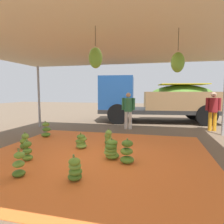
{
  "coord_description": "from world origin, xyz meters",
  "views": [
    {
      "loc": [
        1.53,
        -4.6,
        1.59
      ],
      "look_at": [
        -0.29,
        2.9,
        0.8
      ],
      "focal_mm": 31.62,
      "sensor_mm": 36.0,
      "label": 1
    }
  ],
  "objects_px": {
    "banana_bunch_3": "(46,130)",
    "banana_bunch_6": "(75,170)",
    "banana_bunch_0": "(111,150)",
    "banana_bunch_7": "(27,152)",
    "worker_1": "(213,108)",
    "banana_bunch_5": "(81,142)",
    "worker_0": "(128,108)",
    "banana_bunch_9": "(19,165)",
    "banana_bunch_2": "(108,138)",
    "cargo_truck_main": "(156,98)",
    "banana_bunch_1": "(25,142)",
    "banana_bunch_8": "(127,152)"
  },
  "relations": [
    {
      "from": "banana_bunch_3",
      "to": "banana_bunch_6",
      "type": "bearing_deg",
      "value": -50.6
    },
    {
      "from": "banana_bunch_0",
      "to": "banana_bunch_6",
      "type": "distance_m",
      "value": 1.32
    },
    {
      "from": "banana_bunch_7",
      "to": "worker_1",
      "type": "xyz_separation_m",
      "value": [
        5.06,
        4.87,
        0.71
      ]
    },
    {
      "from": "banana_bunch_0",
      "to": "banana_bunch_5",
      "type": "height_order",
      "value": "banana_bunch_0"
    },
    {
      "from": "banana_bunch_6",
      "to": "worker_0",
      "type": "relative_size",
      "value": 0.31
    },
    {
      "from": "banana_bunch_5",
      "to": "worker_0",
      "type": "xyz_separation_m",
      "value": [
        0.83,
        3.22,
        0.72
      ]
    },
    {
      "from": "banana_bunch_3",
      "to": "banana_bunch_9",
      "type": "relative_size",
      "value": 1.03
    },
    {
      "from": "banana_bunch_0",
      "to": "banana_bunch_2",
      "type": "distance_m",
      "value": 1.21
    },
    {
      "from": "banana_bunch_2",
      "to": "worker_0",
      "type": "height_order",
      "value": "worker_0"
    },
    {
      "from": "cargo_truck_main",
      "to": "worker_0",
      "type": "relative_size",
      "value": 4.09
    },
    {
      "from": "banana_bunch_3",
      "to": "banana_bunch_5",
      "type": "bearing_deg",
      "value": -30.51
    },
    {
      "from": "banana_bunch_2",
      "to": "cargo_truck_main",
      "type": "relative_size",
      "value": 0.08
    },
    {
      "from": "banana_bunch_2",
      "to": "worker_1",
      "type": "distance_m",
      "value": 4.82
    },
    {
      "from": "banana_bunch_1",
      "to": "banana_bunch_3",
      "type": "relative_size",
      "value": 0.85
    },
    {
      "from": "banana_bunch_3",
      "to": "banana_bunch_7",
      "type": "bearing_deg",
      "value": -67.44
    },
    {
      "from": "banana_bunch_6",
      "to": "banana_bunch_7",
      "type": "height_order",
      "value": "banana_bunch_7"
    },
    {
      "from": "banana_bunch_3",
      "to": "banana_bunch_8",
      "type": "bearing_deg",
      "value": -30.41
    },
    {
      "from": "banana_bunch_2",
      "to": "banana_bunch_9",
      "type": "relative_size",
      "value": 0.92
    },
    {
      "from": "banana_bunch_2",
      "to": "worker_1",
      "type": "relative_size",
      "value": 0.31
    },
    {
      "from": "banana_bunch_1",
      "to": "banana_bunch_6",
      "type": "relative_size",
      "value": 0.99
    },
    {
      "from": "banana_bunch_0",
      "to": "banana_bunch_5",
      "type": "xyz_separation_m",
      "value": [
        -1.04,
        0.67,
        -0.03
      ]
    },
    {
      "from": "banana_bunch_7",
      "to": "banana_bunch_9",
      "type": "distance_m",
      "value": 0.92
    },
    {
      "from": "banana_bunch_7",
      "to": "banana_bunch_3",
      "type": "bearing_deg",
      "value": 112.56
    },
    {
      "from": "banana_bunch_6",
      "to": "worker_1",
      "type": "xyz_separation_m",
      "value": [
        3.55,
        5.58,
        0.71
      ]
    },
    {
      "from": "banana_bunch_1",
      "to": "banana_bunch_3",
      "type": "distance_m",
      "value": 1.52
    },
    {
      "from": "banana_bunch_6",
      "to": "banana_bunch_7",
      "type": "bearing_deg",
      "value": 154.68
    },
    {
      "from": "banana_bunch_5",
      "to": "worker_1",
      "type": "distance_m",
      "value": 5.63
    },
    {
      "from": "banana_bunch_6",
      "to": "worker_0",
      "type": "bearing_deg",
      "value": 88.45
    },
    {
      "from": "banana_bunch_1",
      "to": "banana_bunch_8",
      "type": "bearing_deg",
      "value": -7.53
    },
    {
      "from": "banana_bunch_7",
      "to": "worker_0",
      "type": "relative_size",
      "value": 0.32
    },
    {
      "from": "cargo_truck_main",
      "to": "banana_bunch_3",
      "type": "bearing_deg",
      "value": -128.5
    },
    {
      "from": "banana_bunch_9",
      "to": "cargo_truck_main",
      "type": "height_order",
      "value": "cargo_truck_main"
    },
    {
      "from": "banana_bunch_2",
      "to": "banana_bunch_3",
      "type": "bearing_deg",
      "value": 166.99
    },
    {
      "from": "banana_bunch_2",
      "to": "cargo_truck_main",
      "type": "distance_m",
      "value": 5.43
    },
    {
      "from": "banana_bunch_3",
      "to": "banana_bunch_8",
      "type": "relative_size",
      "value": 1.0
    },
    {
      "from": "banana_bunch_2",
      "to": "banana_bunch_8",
      "type": "bearing_deg",
      "value": -59.59
    },
    {
      "from": "cargo_truck_main",
      "to": "worker_0",
      "type": "bearing_deg",
      "value": -113.95
    },
    {
      "from": "banana_bunch_3",
      "to": "banana_bunch_9",
      "type": "xyz_separation_m",
      "value": [
        1.37,
        -3.09,
        -0.01
      ]
    },
    {
      "from": "banana_bunch_6",
      "to": "worker_1",
      "type": "relative_size",
      "value": 0.3
    },
    {
      "from": "banana_bunch_5",
      "to": "banana_bunch_9",
      "type": "relative_size",
      "value": 0.82
    },
    {
      "from": "banana_bunch_0",
      "to": "worker_0",
      "type": "height_order",
      "value": "worker_0"
    },
    {
      "from": "banana_bunch_5",
      "to": "banana_bunch_7",
      "type": "relative_size",
      "value": 0.9
    },
    {
      "from": "banana_bunch_8",
      "to": "worker_1",
      "type": "xyz_separation_m",
      "value": [
        2.79,
        4.48,
        0.68
      ]
    },
    {
      "from": "banana_bunch_0",
      "to": "cargo_truck_main",
      "type": "height_order",
      "value": "cargo_truck_main"
    },
    {
      "from": "banana_bunch_2",
      "to": "worker_0",
      "type": "xyz_separation_m",
      "value": [
        0.16,
        2.74,
        0.68
      ]
    },
    {
      "from": "banana_bunch_6",
      "to": "banana_bunch_7",
      "type": "relative_size",
      "value": 0.97
    },
    {
      "from": "banana_bunch_2",
      "to": "banana_bunch_5",
      "type": "height_order",
      "value": "banana_bunch_2"
    },
    {
      "from": "banana_bunch_6",
      "to": "worker_0",
      "type": "distance_m",
      "value": 5.21
    },
    {
      "from": "banana_bunch_5",
      "to": "banana_bunch_7",
      "type": "height_order",
      "value": "banana_bunch_7"
    },
    {
      "from": "banana_bunch_6",
      "to": "banana_bunch_8",
      "type": "distance_m",
      "value": 1.34
    }
  ]
}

